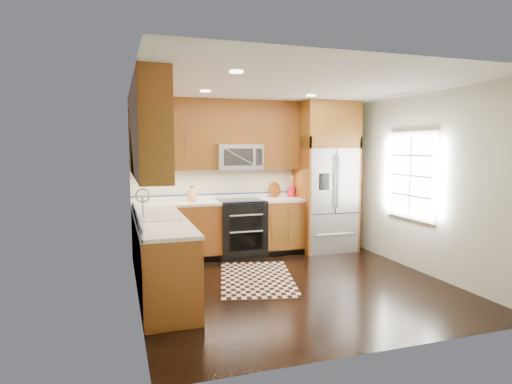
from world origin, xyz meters
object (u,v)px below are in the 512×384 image
object	(u,v)px
range	(241,228)
knife_block	(192,195)
refrigerator	(326,177)
utensil_crock	(291,190)
rug	(257,279)

from	to	relation	value
range	knife_block	size ratio (longest dim) A/B	3.67
refrigerator	knife_block	size ratio (longest dim) A/B	10.10
knife_block	utensil_crock	size ratio (longest dim) A/B	0.67
range	rug	distance (m)	1.40
rug	knife_block	size ratio (longest dim) A/B	6.38
knife_block	utensil_crock	xyz separation A→B (m)	(1.79, 0.06, 0.03)
refrigerator	rug	world-z (taller)	refrigerator
range	rug	bearing A→B (deg)	-96.47
range	knife_block	xyz separation A→B (m)	(-0.79, 0.12, 0.58)
range	utensil_crock	distance (m)	1.17
refrigerator	utensil_crock	size ratio (longest dim) A/B	6.77
utensil_crock	refrigerator	bearing A→B (deg)	-21.34
range	rug	xyz separation A→B (m)	(-0.15, -1.32, -0.46)
refrigerator	range	bearing A→B (deg)	178.60
rug	range	bearing A→B (deg)	97.00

